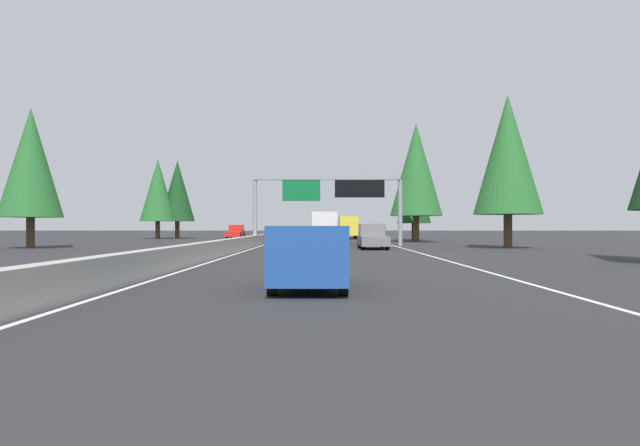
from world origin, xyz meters
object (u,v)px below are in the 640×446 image
(box_truck_far_right, at_px, (348,227))
(sedan_distant_a, at_px, (344,232))
(sign_gantry_overhead, at_px, (330,189))
(bus_distant_b, at_px, (325,226))
(sedan_near_right, at_px, (321,233))
(oncoming_near, at_px, (236,232))
(conifer_left_mid, at_px, (158,190))
(conifer_right_far, at_px, (414,193))
(minivan_far_left, at_px, (320,234))
(conifer_left_far, at_px, (177,191))
(sedan_mid_left, at_px, (340,231))
(conifer_left_near, at_px, (31,163))
(pickup_near_center, at_px, (372,236))
(conifer_right_mid, at_px, (416,170))
(conifer_right_near, at_px, (508,155))
(minivan_mid_center, at_px, (310,253))

(box_truck_far_right, distance_m, sedan_distant_a, 17.39)
(sign_gantry_overhead, bearing_deg, bus_distant_b, 1.79)
(sign_gantry_overhead, relative_size, box_truck_far_right, 1.49)
(sedan_near_right, bearing_deg, oncoming_near, 87.14)
(sedan_near_right, distance_m, conifer_left_mid, 22.80)
(conifer_right_far, distance_m, conifer_left_mid, 34.18)
(sign_gantry_overhead, distance_m, minivan_far_left, 4.56)
(minivan_far_left, height_order, conifer_right_far, conifer_right_far)
(bus_distant_b, height_order, conifer_left_far, conifer_left_far)
(sedan_mid_left, height_order, conifer_left_near, conifer_left_near)
(pickup_near_center, distance_m, oncoming_near, 40.45)
(pickup_near_center, distance_m, conifer_right_far, 28.09)
(oncoming_near, bearing_deg, conifer_right_mid, 50.04)
(sedan_near_right, height_order, box_truck_far_right, box_truck_far_right)
(sign_gantry_overhead, height_order, minivan_far_left, sign_gantry_overhead)
(conifer_right_near, distance_m, conifer_left_far, 49.22)
(sign_gantry_overhead, height_order, sedan_near_right, sign_gantry_overhead)
(sedan_near_right, relative_size, sedan_distant_a, 1.00)
(conifer_right_far, bearing_deg, box_truck_far_right, 42.46)
(oncoming_near, bearing_deg, sedan_mid_left, 155.04)
(conifer_left_mid, bearing_deg, conifer_right_mid, -116.51)
(minivan_mid_center, distance_m, box_truck_far_right, 62.91)
(sign_gantry_overhead, height_order, minivan_mid_center, sign_gantry_overhead)
(pickup_near_center, relative_size, conifer_left_near, 0.52)
(sedan_distant_a, xyz_separation_m, conifer_right_mid, (-33.65, -6.56, 7.01))
(pickup_near_center, distance_m, conifer_right_near, 12.20)
(bus_distant_b, distance_m, conifer_right_far, 13.75)
(bus_distant_b, height_order, conifer_right_mid, conifer_right_mid)
(sedan_distant_a, distance_m, conifer_right_mid, 34.99)
(bus_distant_b, xyz_separation_m, conifer_left_far, (17.37, 20.21, 4.80))
(conifer_left_far, bearing_deg, conifer_left_mid, 126.95)
(bus_distant_b, bearing_deg, pickup_near_center, -169.50)
(sedan_near_right, bearing_deg, sedan_mid_left, -6.14)
(conifer_right_far, relative_size, conifer_left_near, 0.86)
(sedan_mid_left, height_order, box_truck_far_right, box_truck_far_right)
(sedan_mid_left, relative_size, sedan_distant_a, 1.00)
(sedan_mid_left, xyz_separation_m, conifer_right_mid, (-51.63, -6.61, 7.01))
(pickup_near_center, relative_size, conifer_right_near, 0.48)
(minivan_mid_center, xyz_separation_m, conifer_right_near, (28.85, -14.44, 6.20))
(box_truck_far_right, bearing_deg, conifer_right_far, -137.54)
(sedan_near_right, height_order, sedan_mid_left, same)
(sign_gantry_overhead, xyz_separation_m, conifer_right_near, (-4.80, -13.56, 2.29))
(conifer_right_near, xyz_separation_m, conifer_left_near, (-0.18, 36.49, -0.62))
(conifer_left_near, distance_m, conifer_left_far, 35.66)
(pickup_near_center, height_order, sedan_near_right, pickup_near_center)
(sign_gantry_overhead, xyz_separation_m, conifer_left_mid, (28.93, 22.85, 1.67))
(pickup_near_center, height_order, conifer_left_far, conifer_left_far)
(minivan_far_left, bearing_deg, minivan_mid_center, 179.87)
(sedan_distant_a, distance_m, bus_distant_b, 33.46)
(sedan_near_right, relative_size, sedan_mid_left, 1.00)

